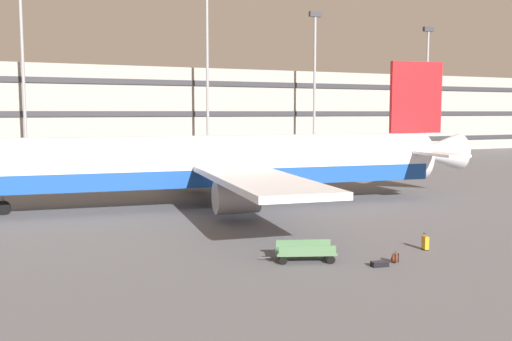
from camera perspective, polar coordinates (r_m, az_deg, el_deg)
name	(u,v)px	position (r m, az deg, el deg)	size (l,w,h in m)	color
ground_plane	(221,207)	(39.75, -3.45, -3.61)	(600.00, 600.00, 0.00)	#5B5B60
terminal_structure	(102,114)	(87.26, -15.08, 5.48)	(161.85, 20.42, 12.56)	gray
airliner	(211,164)	(40.32, -4.48, 0.64)	(40.64, 33.02, 10.38)	silver
light_mast_center_left	(23,57)	(70.97, -22.18, 10.38)	(1.80, 0.50, 21.94)	gray
light_mast_center_right	(207,54)	(75.23, -4.87, 11.47)	(1.80, 0.50, 24.41)	gray
light_mast_right	(315,74)	(81.67, 5.85, 9.54)	(1.80, 0.50, 20.32)	gray
light_mast_far_right	(427,80)	(93.13, 16.62, 8.58)	(1.80, 0.50, 19.42)	gray
suitcase_orange	(380,264)	(25.16, 12.18, -9.06)	(0.79, 0.49, 0.22)	black
suitcase_purple	(425,243)	(28.55, 16.46, -6.88)	(0.28, 0.41, 0.82)	orange
backpack_small	(395,258)	(25.85, 13.62, -8.43)	(0.41, 0.33, 0.52)	#592619
baggage_cart	(305,251)	(25.50, 4.90, -8.01)	(3.33, 2.13, 0.82)	#4C724C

